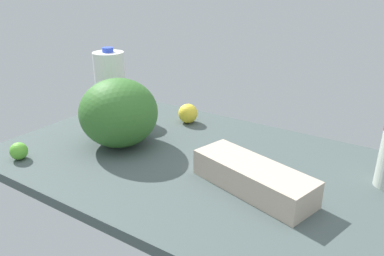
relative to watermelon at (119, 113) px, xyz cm
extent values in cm
cube|color=#445150|center=(25.40, 4.27, -12.58)|extent=(120.00, 76.00, 3.00)
ellipsoid|color=#366E2B|center=(0.00, 0.00, 0.00)|extent=(25.16, 25.16, 22.17)
cube|color=#C3B09C|center=(48.47, -2.14, -7.51)|extent=(35.23, 20.15, 7.16)
cylinder|color=white|center=(-24.44, 21.16, 1.24)|extent=(12.13, 12.13, 24.66)
cylinder|color=blue|center=(-24.44, 21.16, 14.47)|extent=(4.25, 4.25, 1.80)
sphere|color=yellow|center=(7.57, 28.62, -7.42)|extent=(7.34, 7.34, 7.34)
sphere|color=#5FB535|center=(-18.27, -24.99, -8.43)|extent=(5.31, 5.31, 5.31)
camera|label=1|loc=(81.80, -81.65, 40.79)|focal=35.00mm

